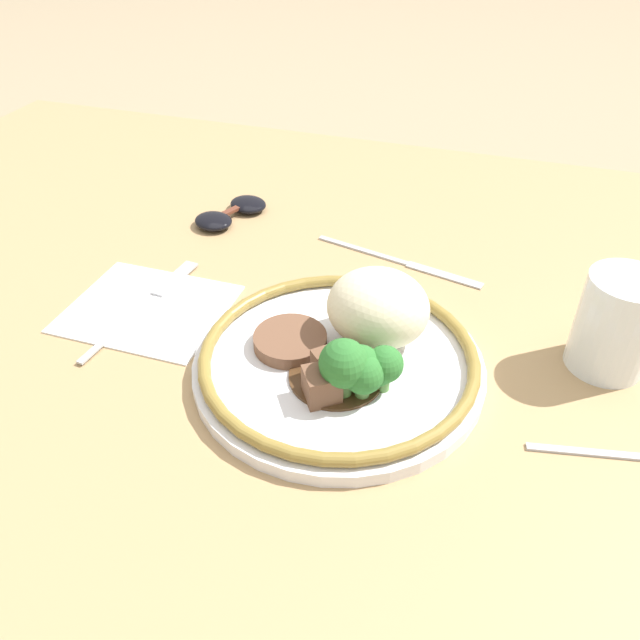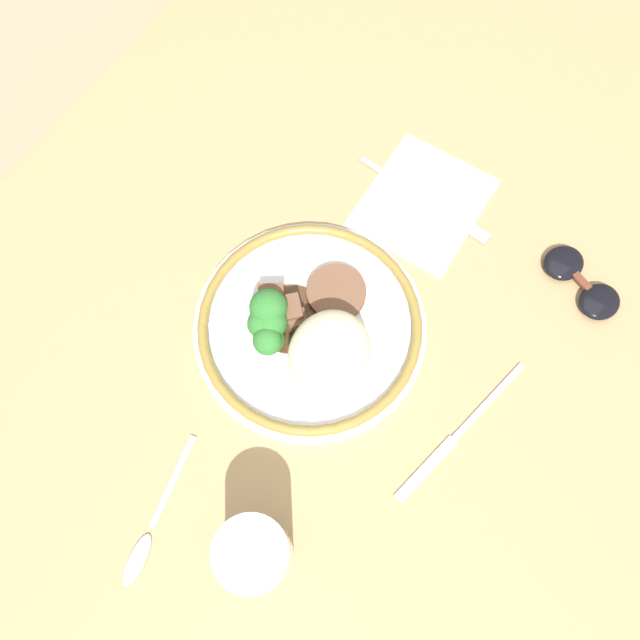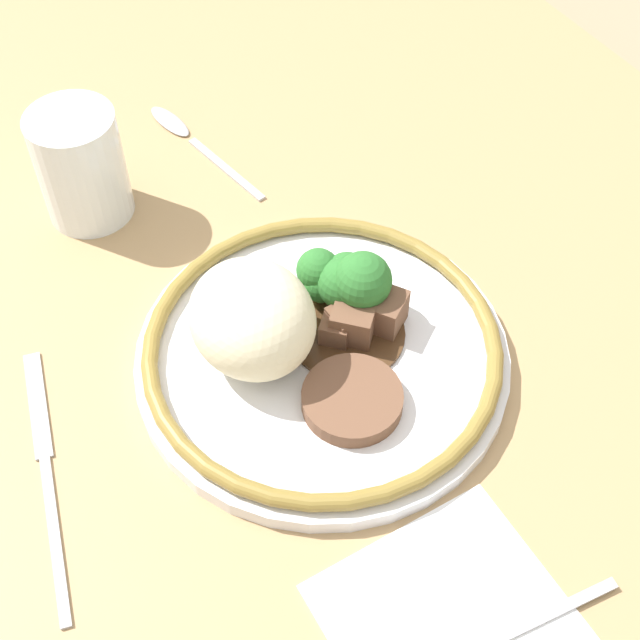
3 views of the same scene
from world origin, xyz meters
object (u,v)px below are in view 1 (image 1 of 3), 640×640
fork (153,298)px  sunglasses (231,212)px  juice_glass (614,329)px  plate (348,349)px  knife (403,262)px

fork → sunglasses: sunglasses is taller
juice_glass → sunglasses: 0.48m
plate → sunglasses: size_ratio=2.29×
plate → fork: plate is taller
knife → fork: bearing=-133.8°
fork → juice_glass: bearing=-79.1°
plate → sunglasses: plate is taller
fork → knife: fork is taller
juice_glass → sunglasses: size_ratio=0.82×
sunglasses → knife: bearing=13.4°
knife → sunglasses: (-0.24, 0.04, 0.01)m
plate → sunglasses: bearing=133.7°
knife → sunglasses: bearing=-176.5°
plate → knife: (0.01, 0.20, -0.02)m
plate → knife: bearing=86.8°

